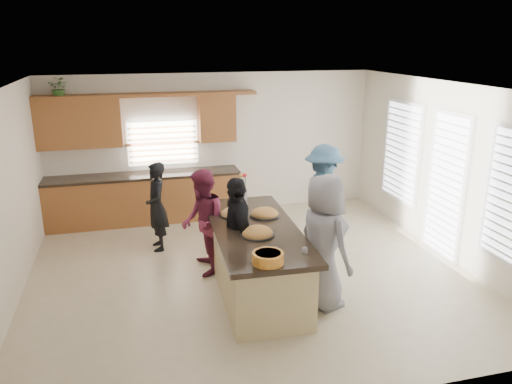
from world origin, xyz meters
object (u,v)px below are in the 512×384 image
object	(u,v)px
woman_right_back	(323,197)
woman_right_front	(323,242)
woman_left_back	(157,207)
woman_left_mid	(203,223)
island	(255,260)
salad_bowl	(268,257)
woman_left_front	(237,234)

from	to	relation	value
woman_right_back	woman_right_front	world-z (taller)	woman_right_front
woman_left_back	woman_left_mid	world-z (taller)	woman_left_mid
woman_right_back	woman_right_front	distance (m)	1.99
island	salad_bowl	distance (m)	1.28
salad_bowl	woman_left_front	bearing A→B (deg)	94.13
woman_left_front	woman_right_back	size ratio (longest dim) A/B	0.93
woman_left_front	woman_right_front	size ratio (longest dim) A/B	0.91
salad_bowl	woman_right_front	size ratio (longest dim) A/B	0.20
salad_bowl	woman_left_mid	world-z (taller)	woman_left_mid
woman_left_mid	woman_right_front	distance (m)	1.94
woman_left_back	woman_left_mid	distance (m)	1.24
woman_left_mid	woman_right_back	xyz separation A→B (m)	(2.11, 0.48, 0.08)
woman_left_mid	woman_left_front	distance (m)	0.73
woman_left_mid	woman_right_front	xyz separation A→B (m)	(1.37, -1.37, 0.10)
island	salad_bowl	xyz separation A→B (m)	(-0.14, -1.14, 0.57)
salad_bowl	woman_right_back	xyz separation A→B (m)	(1.64, 2.37, -0.14)
woman_left_mid	woman_right_back	world-z (taller)	woman_right_back
woman_left_back	woman_left_front	world-z (taller)	woman_left_front
island	woman_right_back	bearing A→B (deg)	41.26
island	woman_left_front	xyz separation A→B (m)	(-0.23, 0.12, 0.37)
island	woman_right_front	distance (m)	1.08
woman_left_back	woman_right_back	bearing A→B (deg)	72.69
woman_left_mid	salad_bowl	bearing A→B (deg)	16.41
woman_left_front	woman_right_front	xyz separation A→B (m)	(0.99, -0.74, 0.08)
island	woman_left_mid	size ratio (longest dim) A/B	1.70
woman_right_front	island	bearing A→B (deg)	32.59
woman_right_back	woman_left_mid	bearing A→B (deg)	116.45
salad_bowl	woman_left_mid	bearing A→B (deg)	104.14
woman_left_front	salad_bowl	bearing A→B (deg)	3.57
woman_left_front	woman_right_front	bearing A→B (deg)	52.54
woman_right_back	woman_right_front	xyz separation A→B (m)	(-0.74, -1.85, 0.02)
woman_left_front	woman_right_back	distance (m)	2.05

